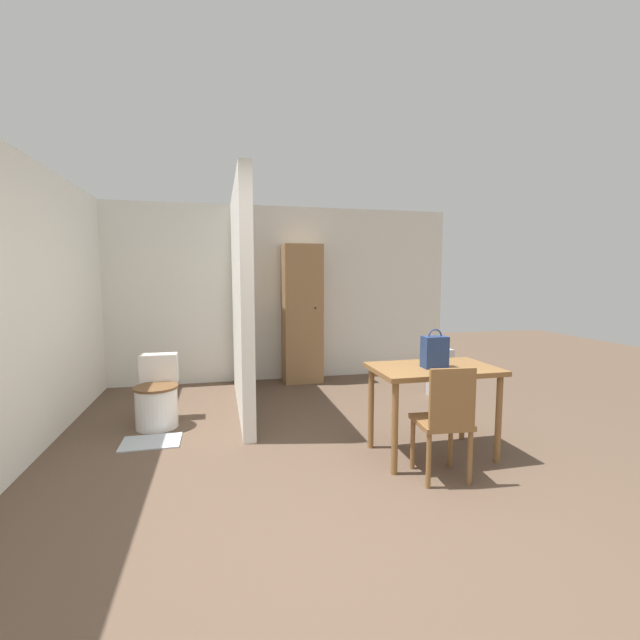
# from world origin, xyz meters

# --- Properties ---
(ground_plane) EXTENTS (16.00, 16.00, 0.00)m
(ground_plane) POSITION_xyz_m (0.00, 0.00, 0.00)
(ground_plane) COLOR brown
(wall_back) EXTENTS (5.44, 0.12, 2.50)m
(wall_back) POSITION_xyz_m (0.00, 3.98, 1.25)
(wall_back) COLOR silver
(wall_back) RESTS_ON ground_plane
(wall_left) EXTENTS (0.12, 4.92, 2.50)m
(wall_left) POSITION_xyz_m (-2.28, 1.96, 1.25)
(wall_left) COLOR silver
(wall_left) RESTS_ON ground_plane
(partition_wall) EXTENTS (0.12, 2.39, 2.50)m
(partition_wall) POSITION_xyz_m (-0.47, 2.72, 1.25)
(partition_wall) COLOR silver
(partition_wall) RESTS_ON ground_plane
(dining_table) EXTENTS (1.02, 0.64, 0.76)m
(dining_table) POSITION_xyz_m (1.01, 0.94, 0.66)
(dining_table) COLOR brown
(dining_table) RESTS_ON ground_plane
(wooden_chair) EXTENTS (0.40, 0.40, 0.87)m
(wooden_chair) POSITION_xyz_m (0.88, 0.50, 0.47)
(wooden_chair) COLOR brown
(wooden_chair) RESTS_ON ground_plane
(toilet) EXTENTS (0.43, 0.58, 0.70)m
(toilet) POSITION_xyz_m (-1.34, 2.24, 0.29)
(toilet) COLOR white
(toilet) RESTS_ON ground_plane
(handbag) EXTENTS (0.20, 0.12, 0.32)m
(handbag) POSITION_xyz_m (1.00, 0.91, 0.89)
(handbag) COLOR navy
(handbag) RESTS_ON dining_table
(wooden_cabinet) EXTENTS (0.54, 0.43, 1.95)m
(wooden_cabinet) POSITION_xyz_m (0.43, 3.70, 0.97)
(wooden_cabinet) COLOR #997047
(wooden_cabinet) RESTS_ON ground_plane
(bath_mat) EXTENTS (0.52, 0.37, 0.01)m
(bath_mat) POSITION_xyz_m (-1.34, 1.76, 0.01)
(bath_mat) COLOR #B2BCC6
(bath_mat) RESTS_ON ground_plane
(space_heater) EXTENTS (0.27, 0.21, 0.60)m
(space_heater) POSITION_xyz_m (1.98, 2.56, 0.30)
(space_heater) COLOR #BCBCC1
(space_heater) RESTS_ON ground_plane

